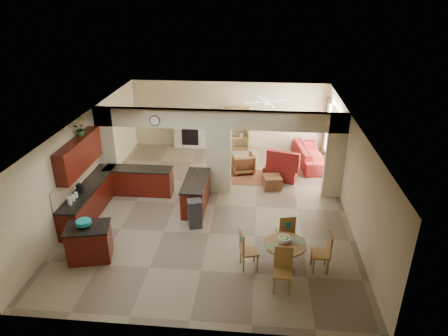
# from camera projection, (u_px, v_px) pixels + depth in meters

# --- Properties ---
(floor) EXTENTS (10.00, 10.00, 0.00)m
(floor) POSITION_uv_depth(u_px,v_px,m) (216.00, 205.00, 12.59)
(floor) COLOR #7E7257
(floor) RESTS_ON ground
(ceiling) EXTENTS (10.00, 10.00, 0.00)m
(ceiling) POSITION_uv_depth(u_px,v_px,m) (215.00, 120.00, 11.42)
(ceiling) COLOR white
(ceiling) RESTS_ON wall_back
(wall_back) EXTENTS (8.00, 0.00, 8.00)m
(wall_back) POSITION_uv_depth(u_px,v_px,m) (229.00, 115.00, 16.53)
(wall_back) COLOR #C7BB91
(wall_back) RESTS_ON floor
(wall_front) EXTENTS (8.00, 0.00, 8.00)m
(wall_front) POSITION_uv_depth(u_px,v_px,m) (185.00, 273.00, 7.48)
(wall_front) COLOR #C7BB91
(wall_front) RESTS_ON floor
(wall_left) EXTENTS (0.00, 10.00, 10.00)m
(wall_left) POSITION_uv_depth(u_px,v_px,m) (87.00, 160.00, 12.34)
(wall_left) COLOR #C7BB91
(wall_left) RESTS_ON floor
(wall_right) EXTENTS (0.00, 10.00, 10.00)m
(wall_right) POSITION_uv_depth(u_px,v_px,m) (351.00, 170.00, 11.67)
(wall_right) COLOR #C7BB91
(wall_right) RESTS_ON floor
(partition_left_pier) EXTENTS (0.60, 0.25, 2.80)m
(partition_left_pier) POSITION_uv_depth(u_px,v_px,m) (108.00, 148.00, 13.22)
(partition_left_pier) COLOR #C7BB91
(partition_left_pier) RESTS_ON floor
(partition_center_pier) EXTENTS (0.80, 0.25, 2.20)m
(partition_center_pier) POSITION_uv_depth(u_px,v_px,m) (219.00, 161.00, 13.04)
(partition_center_pier) COLOR #C7BB91
(partition_center_pier) RESTS_ON floor
(partition_right_pier) EXTENTS (0.60, 0.25, 2.80)m
(partition_right_pier) POSITION_uv_depth(u_px,v_px,m) (335.00, 156.00, 12.60)
(partition_right_pier) COLOR #C7BB91
(partition_right_pier) RESTS_ON floor
(partition_header) EXTENTS (8.00, 0.25, 0.60)m
(partition_header) POSITION_uv_depth(u_px,v_px,m) (218.00, 119.00, 12.45)
(partition_header) COLOR #C7BB91
(partition_header) RESTS_ON partition_center_pier
(kitchen_counter) EXTENTS (2.52, 3.29, 1.48)m
(kitchen_counter) POSITION_uv_depth(u_px,v_px,m) (111.00, 191.00, 12.45)
(kitchen_counter) COLOR #3E0F07
(kitchen_counter) RESTS_ON floor
(upper_cabinets) EXTENTS (0.35, 2.40, 0.90)m
(upper_cabinets) POSITION_uv_depth(u_px,v_px,m) (79.00, 154.00, 11.39)
(upper_cabinets) COLOR #3E0F07
(upper_cabinets) RESTS_ON wall_left
(peninsula) EXTENTS (0.70, 1.85, 0.91)m
(peninsula) POSITION_uv_depth(u_px,v_px,m) (196.00, 193.00, 12.35)
(peninsula) COLOR #3E0F07
(peninsula) RESTS_ON floor
(wall_clock) EXTENTS (0.34, 0.03, 0.34)m
(wall_clock) POSITION_uv_depth(u_px,v_px,m) (155.00, 121.00, 12.51)
(wall_clock) COLOR #462A17
(wall_clock) RESTS_ON partition_header
(rug) EXTENTS (1.60, 1.30, 0.01)m
(rug) POSITION_uv_depth(u_px,v_px,m) (255.00, 177.00, 14.39)
(rug) COLOR #984937
(rug) RESTS_ON floor
(fireplace) EXTENTS (1.60, 0.35, 1.20)m
(fireplace) POSITION_uv_depth(u_px,v_px,m) (191.00, 134.00, 16.84)
(fireplace) COLOR beige
(fireplace) RESTS_ON floor
(shelving_unit) EXTENTS (1.00, 0.32, 1.80)m
(shelving_unit) POSITION_uv_depth(u_px,v_px,m) (237.00, 129.00, 16.55)
(shelving_unit) COLOR brown
(shelving_unit) RESTS_ON floor
(window_a) EXTENTS (0.02, 0.90, 1.90)m
(window_a) POSITION_uv_depth(u_px,v_px,m) (336.00, 147.00, 13.84)
(window_a) COLOR white
(window_a) RESTS_ON wall_right
(window_b) EXTENTS (0.02, 0.90, 1.90)m
(window_b) POSITION_uv_depth(u_px,v_px,m) (329.00, 131.00, 15.38)
(window_b) COLOR white
(window_b) RESTS_ON wall_right
(glazed_door) EXTENTS (0.02, 0.70, 2.10)m
(glazed_door) POSITION_uv_depth(u_px,v_px,m) (332.00, 142.00, 14.67)
(glazed_door) COLOR white
(glazed_door) RESTS_ON wall_right
(drape_a_left) EXTENTS (0.10, 0.28, 2.30)m
(drape_a_left) POSITION_uv_depth(u_px,v_px,m) (338.00, 154.00, 13.30)
(drape_a_left) COLOR #392017
(drape_a_left) RESTS_ON wall_right
(drape_a_right) EXTENTS (0.10, 0.28, 2.30)m
(drape_a_right) POSITION_uv_depth(u_px,v_px,m) (332.00, 141.00, 14.39)
(drape_a_right) COLOR #392017
(drape_a_right) RESTS_ON wall_right
(drape_b_left) EXTENTS (0.10, 0.28, 2.30)m
(drape_b_left) POSITION_uv_depth(u_px,v_px,m) (330.00, 136.00, 14.84)
(drape_b_left) COLOR #392017
(drape_b_left) RESTS_ON wall_right
(drape_b_right) EXTENTS (0.10, 0.28, 2.30)m
(drape_b_right) POSITION_uv_depth(u_px,v_px,m) (326.00, 126.00, 15.93)
(drape_b_right) COLOR #392017
(drape_b_right) RESTS_ON wall_right
(ceiling_fan) EXTENTS (1.00, 1.00, 0.10)m
(ceiling_fan) POSITION_uv_depth(u_px,v_px,m) (266.00, 102.00, 14.11)
(ceiling_fan) COLOR white
(ceiling_fan) RESTS_ON ceiling
(kitchen_island) EXTENTS (1.22, 0.99, 0.93)m
(kitchen_island) POSITION_uv_depth(u_px,v_px,m) (89.00, 242.00, 9.97)
(kitchen_island) COLOR #3E0F07
(kitchen_island) RESTS_ON floor
(teal_bowl) EXTENTS (0.36, 0.36, 0.17)m
(teal_bowl) POSITION_uv_depth(u_px,v_px,m) (84.00, 224.00, 9.75)
(teal_bowl) COLOR teal
(teal_bowl) RESTS_ON kitchen_island
(trash_can) EXTENTS (0.45, 0.41, 0.78)m
(trash_can) POSITION_uv_depth(u_px,v_px,m) (195.00, 215.00, 11.31)
(trash_can) COLOR #2E2E30
(trash_can) RESTS_ON floor
(dining_table) EXTENTS (1.02, 1.02, 0.69)m
(dining_table) POSITION_uv_depth(u_px,v_px,m) (284.00, 251.00, 9.64)
(dining_table) COLOR brown
(dining_table) RESTS_ON floor
(fruit_bowl) EXTENTS (0.31, 0.31, 0.16)m
(fruit_bowl) POSITION_uv_depth(u_px,v_px,m) (284.00, 239.00, 9.55)
(fruit_bowl) COLOR #78AC25
(fruit_bowl) RESTS_ON dining_table
(sofa) EXTENTS (2.65, 1.35, 0.74)m
(sofa) POSITION_uv_depth(u_px,v_px,m) (311.00, 155.00, 15.36)
(sofa) COLOR maroon
(sofa) RESTS_ON floor
(chaise) EXTENTS (1.37, 1.22, 0.46)m
(chaise) POSITION_uv_depth(u_px,v_px,m) (281.00, 171.00, 14.33)
(chaise) COLOR maroon
(chaise) RESTS_ON floor
(armchair) EXTENTS (0.98, 0.99, 0.73)m
(armchair) POSITION_uv_depth(u_px,v_px,m) (243.00, 163.00, 14.68)
(armchair) COLOR maroon
(armchair) RESTS_ON floor
(ottoman) EXTENTS (0.69, 0.69, 0.43)m
(ottoman) POSITION_uv_depth(u_px,v_px,m) (272.00, 182.00, 13.59)
(ottoman) COLOR maroon
(ottoman) RESTS_ON floor
(plant) EXTENTS (0.45, 0.42, 0.40)m
(plant) POSITION_uv_depth(u_px,v_px,m) (81.00, 129.00, 11.42)
(plant) COLOR #144813
(plant) RESTS_ON upper_cabinets
(chair_north) EXTENTS (0.50, 0.50, 1.02)m
(chair_north) POSITION_uv_depth(u_px,v_px,m) (286.00, 231.00, 10.29)
(chair_north) COLOR brown
(chair_north) RESTS_ON floor
(chair_east) EXTENTS (0.44, 0.43, 1.02)m
(chair_east) POSITION_uv_depth(u_px,v_px,m) (324.00, 251.00, 9.52)
(chair_east) COLOR brown
(chair_east) RESTS_ON floor
(chair_south) EXTENTS (0.44, 0.44, 1.02)m
(chair_south) POSITION_uv_depth(u_px,v_px,m) (283.00, 267.00, 8.97)
(chair_south) COLOR brown
(chair_south) RESTS_ON floor
(chair_west) EXTENTS (0.52, 0.52, 1.02)m
(chair_west) POSITION_uv_depth(u_px,v_px,m) (246.00, 248.00, 9.60)
(chair_west) COLOR brown
(chair_west) RESTS_ON floor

